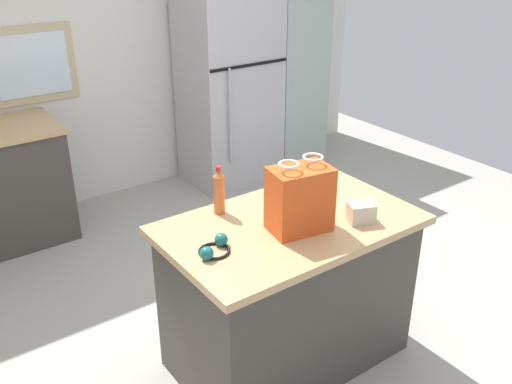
% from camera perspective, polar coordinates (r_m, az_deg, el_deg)
% --- Properties ---
extents(ground, '(6.56, 6.56, 0.00)m').
position_cam_1_polar(ground, '(3.66, 2.08, -12.64)').
color(ground, '#ADA89E').
extents(back_wall, '(5.46, 0.13, 2.70)m').
position_cam_1_polar(back_wall, '(5.08, -15.15, 14.33)').
color(back_wall, silver).
rests_on(back_wall, ground).
extents(kitchen_island, '(1.31, 0.80, 0.88)m').
position_cam_1_polar(kitchen_island, '(3.14, 3.25, -9.96)').
color(kitchen_island, '#423D38').
rests_on(kitchen_island, ground).
extents(refrigerator, '(0.80, 0.68, 1.87)m').
position_cam_1_polar(refrigerator, '(5.26, -2.72, 10.85)').
color(refrigerator, '#B7B7BC').
rests_on(refrigerator, ground).
extents(tall_cabinet, '(0.54, 0.61, 2.20)m').
position_cam_1_polar(tall_cabinet, '(5.62, 3.30, 13.53)').
color(tall_cabinet, '#9EB2A8').
rests_on(tall_cabinet, ground).
extents(shopping_bag, '(0.32, 0.24, 0.37)m').
position_cam_1_polar(shopping_bag, '(2.77, 4.41, -0.69)').
color(shopping_bag, '#DB511E').
rests_on(shopping_bag, kitchen_island).
extents(small_box, '(0.16, 0.14, 0.10)m').
position_cam_1_polar(small_box, '(2.93, 10.48, -2.04)').
color(small_box, beige).
rests_on(small_box, kitchen_island).
extents(bottle, '(0.06, 0.06, 0.26)m').
position_cam_1_polar(bottle, '(2.94, -3.68, -0.04)').
color(bottle, '#C66633').
rests_on(bottle, kitchen_island).
extents(ear_defenders, '(0.20, 0.20, 0.06)m').
position_cam_1_polar(ear_defenders, '(2.64, -4.22, -5.62)').
color(ear_defenders, black).
rests_on(ear_defenders, kitchen_island).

